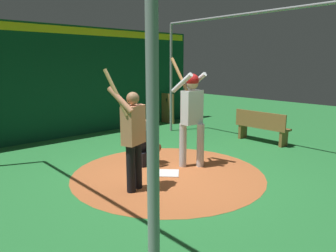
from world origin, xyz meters
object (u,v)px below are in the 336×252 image
at_px(visitor, 133,134).
at_px(bat_rack, 165,109).
at_px(home_plate, 168,173).
at_px(batter, 192,110).
at_px(catcher, 146,147).
at_px(bench, 261,127).

relative_size(visitor, bat_rack, 1.94).
bearing_deg(home_plate, batter, 90.65).
relative_size(home_plate, visitor, 0.21).
relative_size(batter, visitor, 1.09).
bearing_deg(batter, bat_rack, 144.66).
distance_m(catcher, visitor, 1.50).
bearing_deg(bat_rack, batter, -35.34).
distance_m(home_plate, bench, 3.56).
xyz_separation_m(catcher, bench, (0.59, 3.49, 0.05)).
bearing_deg(bench, bat_rack, 179.69).
bearing_deg(catcher, bat_rack, 133.63).
bearing_deg(visitor, bench, 74.30).
xyz_separation_m(visitor, bench, (-0.36, 4.49, -0.53)).
xyz_separation_m(home_plate, bench, (-0.15, 3.53, 0.42)).
xyz_separation_m(home_plate, visitor, (0.21, -0.96, 0.96)).
height_order(batter, bench, batter).
bearing_deg(bench, batter, -87.07).
height_order(catcher, visitor, visitor).
bearing_deg(home_plate, catcher, 177.28).
xyz_separation_m(bat_rack, bench, (3.94, -0.02, -0.06)).
distance_m(visitor, bench, 4.54).
distance_m(catcher, bat_rack, 4.85).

